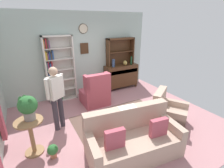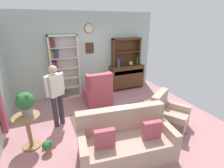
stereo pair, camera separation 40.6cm
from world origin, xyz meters
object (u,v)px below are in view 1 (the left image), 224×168
(vase_round, at_px, (125,63))
(coffee_table, at_px, (111,119))
(sideboard_hutch, at_px, (120,48))
(bottle_wine, at_px, (131,60))
(vase_tall, at_px, (113,63))
(plant_stand, at_px, (31,133))
(potted_plant_small, at_px, (53,150))
(sideboard, at_px, (121,75))
(wingback_chair, at_px, (96,93))
(bookshelf, at_px, (58,71))
(book_stack, at_px, (110,114))
(couch_floral, at_px, (133,140))
(armchair_floral, at_px, (168,114))
(potted_plant_large, at_px, (27,106))
(person_reading, at_px, (56,94))

(vase_round, bearing_deg, coffee_table, -129.58)
(sideboard_hutch, height_order, bottle_wine, sideboard_hutch)
(vase_tall, relative_size, vase_round, 1.67)
(plant_stand, distance_m, potted_plant_small, 0.54)
(sideboard, relative_size, wingback_chair, 1.24)
(sideboard, bearing_deg, plant_stand, -147.99)
(bookshelf, distance_m, potted_plant_small, 2.75)
(sideboard_hutch, bearing_deg, plant_stand, -146.67)
(vase_round, height_order, potted_plant_small, vase_round)
(book_stack, bearing_deg, couch_floral, -85.23)
(couch_floral, bearing_deg, bookshelf, 102.23)
(vase_round, bearing_deg, wingback_chair, -154.71)
(vase_round, distance_m, armchair_floral, 2.75)
(sideboard, relative_size, potted_plant_large, 2.71)
(potted_plant_large, bearing_deg, sideboard_hutch, 33.18)
(couch_floral, bearing_deg, person_reading, 124.57)
(coffee_table, bearing_deg, sideboard, 53.29)
(sideboard_hutch, xyz_separation_m, person_reading, (-2.73, -1.63, -0.65))
(vase_round, relative_size, potted_plant_large, 0.35)
(couch_floral, distance_m, plant_stand, 1.98)
(potted_plant_small, xyz_separation_m, person_reading, (0.34, 0.92, 0.74))
(couch_floral, relative_size, coffee_table, 2.37)
(bottle_wine, bearing_deg, vase_round, 175.05)
(vase_tall, distance_m, potted_plant_small, 3.68)
(vase_round, bearing_deg, potted_plant_large, -149.95)
(bookshelf, height_order, couch_floral, bookshelf)
(book_stack, bearing_deg, person_reading, 143.77)
(sideboard, relative_size, book_stack, 6.17)
(sideboard_hutch, xyz_separation_m, armchair_floral, (-0.27, -2.80, -1.27))
(potted_plant_large, xyz_separation_m, person_reading, (0.61, 0.56, -0.12))
(wingback_chair, distance_m, book_stack, 1.47)
(sideboard, bearing_deg, bookshelf, 177.93)
(person_reading, bearing_deg, couch_floral, -55.43)
(coffee_table, bearing_deg, book_stack, 115.02)
(potted_plant_small, bearing_deg, armchair_floral, -5.25)
(bottle_wine, relative_size, potted_plant_large, 0.65)
(vase_round, xyz_separation_m, bottle_wine, (0.26, -0.02, 0.07))
(potted_plant_large, height_order, person_reading, person_reading)
(sideboard, relative_size, person_reading, 0.83)
(sideboard_hutch, distance_m, potted_plant_large, 4.02)
(vase_tall, distance_m, couch_floral, 3.34)
(bookshelf, xyz_separation_m, vase_tall, (1.95, -0.16, 0.06))
(couch_floral, relative_size, plant_stand, 2.55)
(sideboard, xyz_separation_m, potted_plant_large, (-3.34, -2.07, 0.52))
(sideboard, xyz_separation_m, potted_plant_small, (-3.06, -2.44, -0.35))
(coffee_table, bearing_deg, couch_floral, -86.14)
(armchair_floral, height_order, potted_plant_small, armchair_floral)
(sideboard, height_order, couch_floral, sideboard)
(vase_round, height_order, wingback_chair, vase_round)
(sideboard_hutch, bearing_deg, bookshelf, -179.40)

